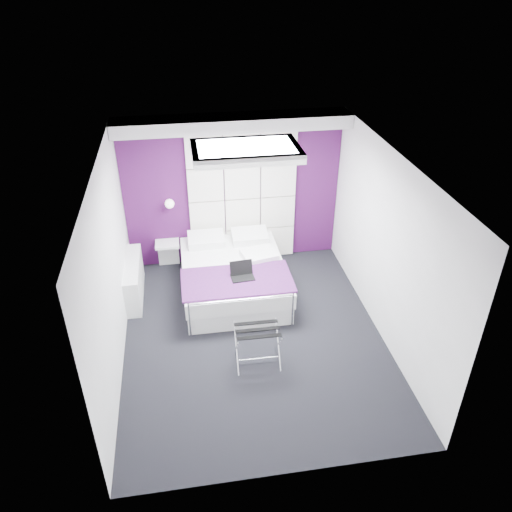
{
  "coord_description": "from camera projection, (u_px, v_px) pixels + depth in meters",
  "views": [
    {
      "loc": [
        -0.84,
        -5.38,
        4.68
      ],
      "look_at": [
        0.09,
        0.35,
        1.13
      ],
      "focal_mm": 35.0,
      "sensor_mm": 36.0,
      "label": 1
    }
  ],
  "objects": [
    {
      "name": "radiator",
      "position": [
        134.0,
        280.0,
        7.79
      ],
      "size": [
        0.22,
        1.2,
        0.6
      ],
      "primitive_type": "cube",
      "color": "white",
      "rests_on": "floor"
    },
    {
      "name": "floor",
      "position": [
        254.0,
        337.0,
        7.09
      ],
      "size": [
        4.4,
        4.4,
        0.0
      ],
      "primitive_type": "plane",
      "color": "black",
      "rests_on": "ground"
    },
    {
      "name": "skylight",
      "position": [
        246.0,
        150.0,
        6.26
      ],
      "size": [
        1.36,
        0.86,
        0.12
      ],
      "primitive_type": null,
      "color": "white",
      "rests_on": "ceiling"
    },
    {
      "name": "ceiling",
      "position": [
        253.0,
        164.0,
        5.73
      ],
      "size": [
        4.4,
        4.4,
        0.0
      ],
      "primitive_type": "plane",
      "rotation": [
        3.14,
        0.0,
        0.0
      ],
      "color": "white",
      "rests_on": "wall_back"
    },
    {
      "name": "bed",
      "position": [
        233.0,
        276.0,
        7.89
      ],
      "size": [
        1.63,
        1.97,
        0.69
      ],
      "color": "white",
      "rests_on": "floor"
    },
    {
      "name": "wall_lamp",
      "position": [
        169.0,
        203.0,
        8.04
      ],
      "size": [
        0.15,
        0.15,
        0.15
      ],
      "primitive_type": "sphere",
      "color": "white",
      "rests_on": "wall_back"
    },
    {
      "name": "wall_back",
      "position": [
        233.0,
        190.0,
        8.26
      ],
      "size": [
        3.6,
        0.0,
        3.6
      ],
      "primitive_type": "plane",
      "rotation": [
        1.57,
        0.0,
        0.0
      ],
      "color": "silver",
      "rests_on": "floor"
    },
    {
      "name": "luggage_rack",
      "position": [
        257.0,
        346.0,
        6.51
      ],
      "size": [
        0.57,
        0.42,
        0.56
      ],
      "rotation": [
        0.0,
        0.0,
        -0.02
      ],
      "color": "silver",
      "rests_on": "floor"
    },
    {
      "name": "accent_wall",
      "position": [
        233.0,
        191.0,
        8.25
      ],
      "size": [
        3.58,
        0.02,
        2.58
      ],
      "primitive_type": "cube",
      "color": "#3F0F41",
      "rests_on": "wall_back"
    },
    {
      "name": "soffit",
      "position": [
        233.0,
        123.0,
        7.42
      ],
      "size": [
        3.58,
        0.5,
        0.2
      ],
      "primitive_type": "cube",
      "color": "white",
      "rests_on": "wall_back"
    },
    {
      "name": "nightstand",
      "position": [
        167.0,
        244.0,
        8.38
      ],
      "size": [
        0.4,
        0.31,
        0.04
      ],
      "primitive_type": "cube",
      "color": "white",
      "rests_on": "wall_back"
    },
    {
      "name": "laptop",
      "position": [
        242.0,
        273.0,
        7.39
      ],
      "size": [
        0.34,
        0.24,
        0.24
      ],
      "rotation": [
        0.0,
        0.0,
        0.09
      ],
      "color": "black",
      "rests_on": "bed"
    },
    {
      "name": "wall_right",
      "position": [
        387.0,
        248.0,
        6.65
      ],
      "size": [
        0.0,
        4.4,
        4.4
      ],
      "primitive_type": "plane",
      "rotation": [
        1.57,
        0.0,
        -1.57
      ],
      "color": "silver",
      "rests_on": "floor"
    },
    {
      "name": "headboard",
      "position": [
        242.0,
        198.0,
        8.3
      ],
      "size": [
        1.8,
        0.08,
        2.3
      ],
      "primitive_type": null,
      "color": "white",
      "rests_on": "wall_back"
    },
    {
      "name": "wall_left",
      "position": [
        110.0,
        272.0,
        6.16
      ],
      "size": [
        0.0,
        4.4,
        4.4
      ],
      "primitive_type": "plane",
      "rotation": [
        1.57,
        0.0,
        1.57
      ],
      "color": "silver",
      "rests_on": "floor"
    }
  ]
}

